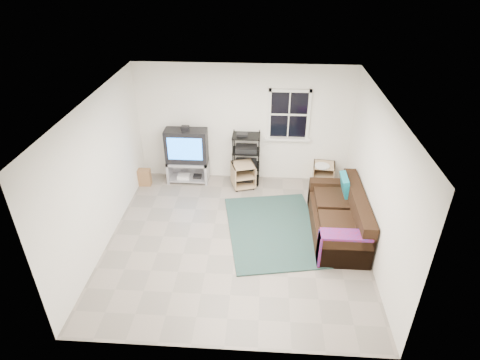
# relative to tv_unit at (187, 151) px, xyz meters

# --- Properties ---
(room) EXTENTS (4.60, 4.62, 4.60)m
(room) POSITION_rel_tv_unit_xyz_m (2.18, 0.22, 0.75)
(room) COLOR gray
(room) RESTS_ON ground
(tv_unit) EXTENTS (0.90, 0.45, 1.33)m
(tv_unit) POSITION_rel_tv_unit_xyz_m (0.00, 0.00, 0.00)
(tv_unit) COLOR #A7A7B0
(tv_unit) RESTS_ON ground
(av_rack) EXTENTS (0.59, 0.43, 1.18)m
(av_rack) POSITION_rel_tv_unit_xyz_m (1.30, 0.01, -0.22)
(av_rack) COLOR black
(av_rack) RESTS_ON ground
(side_table_left) EXTENTS (0.59, 0.59, 0.55)m
(side_table_left) POSITION_rel_tv_unit_xyz_m (1.23, -0.15, -0.43)
(side_table_left) COLOR tan
(side_table_left) RESTS_ON ground
(side_table_right) EXTENTS (0.51, 0.51, 0.53)m
(side_table_right) POSITION_rel_tv_unit_xyz_m (3.00, 0.02, -0.44)
(side_table_right) COLOR tan
(side_table_right) RESTS_ON ground
(sofa) EXTENTS (0.88, 2.00, 0.91)m
(sofa) POSITION_rel_tv_unit_xyz_m (3.10, -1.73, -0.41)
(sofa) COLOR black
(sofa) RESTS_ON ground
(shag_rug) EXTENTS (2.04, 2.54, 0.03)m
(shag_rug) POSITION_rel_tv_unit_xyz_m (1.91, -1.73, -0.72)
(shag_rug) COLOR black
(shag_rug) RESTS_ON ground
(paper_bag) EXTENTS (0.27, 0.18, 0.38)m
(paper_bag) POSITION_rel_tv_unit_xyz_m (-0.94, -0.26, -0.54)
(paper_bag) COLOR olive
(paper_bag) RESTS_ON ground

